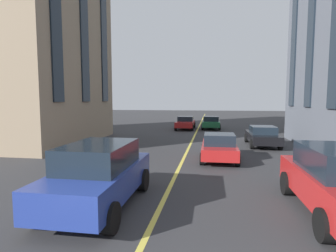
{
  "coord_description": "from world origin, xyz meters",
  "views": [
    {
      "loc": [
        -0.61,
        -1.46,
        3.16
      ],
      "look_at": [
        12.62,
        0.65,
        1.87
      ],
      "focal_mm": 29.34,
      "sensor_mm": 36.0,
      "label": 1
    }
  ],
  "objects": [
    {
      "name": "car_black_oncoming",
      "position": [
        18.77,
        -4.9,
        0.7
      ],
      "size": [
        4.4,
        1.95,
        1.37
      ],
      "color": "black",
      "rests_on": "ground_plane"
    },
    {
      "name": "car_red_near",
      "position": [
        13.76,
        -1.87,
        0.7
      ],
      "size": [
        3.9,
        1.89,
        1.4
      ],
      "color": "#B21E1E",
      "rests_on": "ground_plane"
    },
    {
      "name": "lane_centre_line",
      "position": [
        20.0,
        0.0,
        0.0
      ],
      "size": [
        80.0,
        0.16,
        0.01
      ],
      "color": "#D8C64C",
      "rests_on": "ground_plane"
    },
    {
      "name": "car_blue_mid",
      "position": [
        6.87,
        1.8,
        0.97
      ],
      "size": [
        4.7,
        2.14,
        1.88
      ],
      "color": "navy",
      "rests_on": "ground_plane"
    },
    {
      "name": "car_red_parked_b",
      "position": [
        28.56,
        1.3,
        0.7
      ],
      "size": [
        4.4,
        1.95,
        1.37
      ],
      "color": "#B21E1E",
      "rests_on": "ground_plane"
    },
    {
      "name": "car_green_parked_a",
      "position": [
        29.35,
        -1.4,
        0.7
      ],
      "size": [
        4.4,
        1.95,
        1.37
      ],
      "color": "#1E6038",
      "rests_on": "ground_plane"
    }
  ]
}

